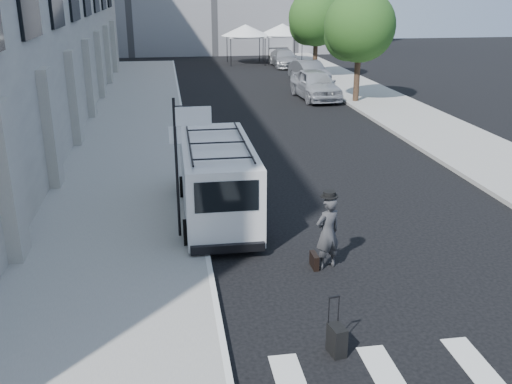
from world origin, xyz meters
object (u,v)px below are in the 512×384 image
object	(u,v)px
cargo_van	(217,179)
parked_car_a	(315,84)
suitcase	(337,340)
briefcase	(314,261)
businessman	(328,233)
parked_car_b	(309,72)
parked_car_c	(284,58)

from	to	relation	value
cargo_van	parked_car_a	distance (m)	18.40
suitcase	briefcase	bearing A→B (deg)	71.59
businessman	parked_car_a	size ratio (longest dim) A/B	0.35
parked_car_b	businessman	bearing A→B (deg)	-110.38
parked_car_b	parked_car_c	bearing A→B (deg)	82.79
businessman	parked_car_c	size ratio (longest dim) A/B	0.37
cargo_van	parked_car_a	bearing A→B (deg)	67.31
briefcase	parked_car_a	distance (m)	21.07
briefcase	suitcase	bearing A→B (deg)	-98.48
cargo_van	parked_car_c	distance (m)	32.09
suitcase	parked_car_a	xyz separation A→B (m)	(5.76, 23.62, 0.56)
briefcase	parked_car_a	bearing A→B (deg)	74.63
businessman	parked_car_a	bearing A→B (deg)	-126.12
cargo_van	parked_car_c	size ratio (longest dim) A/B	1.22
cargo_van	parked_car_c	bearing A→B (deg)	75.40
suitcase	parked_car_a	bearing A→B (deg)	65.62
parked_car_b	parked_car_c	size ratio (longest dim) A/B	0.94
briefcase	parked_car_b	distance (m)	26.94
parked_car_b	cargo_van	bearing A→B (deg)	-117.28
businessman	cargo_van	xyz separation A→B (m)	(-2.17, 3.48, 0.25)
businessman	parked_car_b	size ratio (longest dim) A/B	0.40
parked_car_a	parked_car_c	world-z (taller)	parked_car_a
parked_car_a	parked_car_c	bearing A→B (deg)	82.83
cargo_van	parked_car_b	bearing A→B (deg)	70.32
parked_car_b	parked_car_a	bearing A→B (deg)	-107.83
briefcase	parked_car_c	distance (m)	35.04
businessman	briefcase	xyz separation A→B (m)	(-0.27, 0.03, -0.70)
businessman	suitcase	xyz separation A→B (m)	(-0.72, -3.21, -0.59)
suitcase	parked_car_c	distance (m)	38.30
parked_car_a	cargo_van	bearing A→B (deg)	-115.83
businessman	briefcase	size ratio (longest dim) A/B	3.95
parked_car_b	briefcase	bearing A→B (deg)	-110.96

